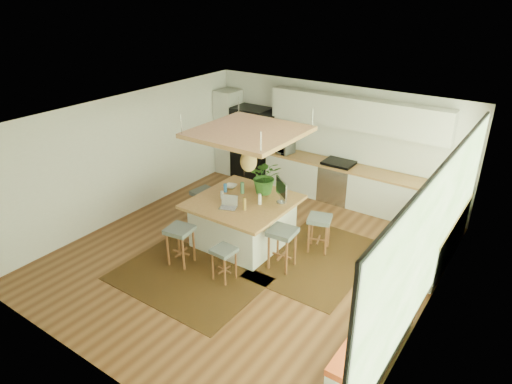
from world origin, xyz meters
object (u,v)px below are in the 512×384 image
Objects in this scene: stool_right_front at (282,250)px; stool_right_back at (319,234)px; monitor at (281,190)px; fridge at (253,144)px; stool_near_right at (224,262)px; island_plant at (265,180)px; island at (243,221)px; laptop at (228,202)px; microwave at (283,145)px; stool_near_left at (181,247)px; stool_left_side at (206,209)px.

stool_right_front is 1.08× the size of stool_right_back.
stool_right_back is 1.39× the size of monitor.
stool_right_front is (2.90, -3.19, -0.57)m from fridge.
stool_near_right is 2.00m from island_plant.
fridge is at bearing 119.01° from stool_near_right.
fridge is at bearing 129.98° from island_plant.
island is at bearing 163.36° from stool_right_front.
stool_near_right is 0.80× the size of stool_right_front.
laptop is 0.47× the size of island_plant.
microwave reaches higher than stool_near_right.
island is 1.33m from stool_near_right.
island_plant is (0.19, 0.97, 0.16)m from laptop.
stool_near_right is at bearing -79.55° from island_plant.
island is at bearing 64.84° from laptop.
microwave is 0.74× the size of island_plant.
stool_near_left is 0.96× the size of stool_left_side.
stool_near_right is 1.21× the size of monitor.
fridge is 4.35m from stool_right_front.
stool_right_front is at bearing -106.97° from stool_right_back.
island is 0.73m from laptop.
stool_near_right is at bearing 3.41° from stool_near_left.
island_plant is (-0.50, 0.20, 0.02)m from monitor.
island_plant reaches higher than stool_right_back.
stool_right_back is at bearing -35.66° from fridge.
microwave is (-0.33, 4.08, 0.75)m from stool_near_left.
island is 5.47× the size of laptop.
stool_near_right is 1.18m from laptop.
laptop is at bearing -144.75° from stool_right_back.
laptop is (-0.03, -0.43, 0.58)m from island.
fridge is 2.61× the size of stool_right_back.
stool_right_front is 2.34× the size of laptop.
island_plant is (0.98, -2.25, 0.10)m from microwave.
microwave reaches higher than island.
stool_left_side is 1.51× the size of monitor.
stool_right_front is at bearing -11.96° from stool_left_side.
fridge is 3.03m from island_plant.
laptop is at bearing -94.52° from monitor.
laptop is 1.01m from island_plant.
fridge is at bearing 97.32° from laptop.
laptop is 0.63× the size of microwave.
stool_left_side reaches higher than stool_near_left.
monitor is at bearing 54.98° from stool_near_left.
stool_near_right is 0.88× the size of island_plant.
monitor reaches higher than laptop.
stool_right_front is 1.17m from monitor.
monitor is 0.97× the size of microwave.
stool_near_left is at bearing -109.44° from island_plant.
laptop is at bearing -94.48° from island.
fridge is 2.41× the size of stool_left_side.
stool_near_right is at bearing -124.90° from stool_right_front.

